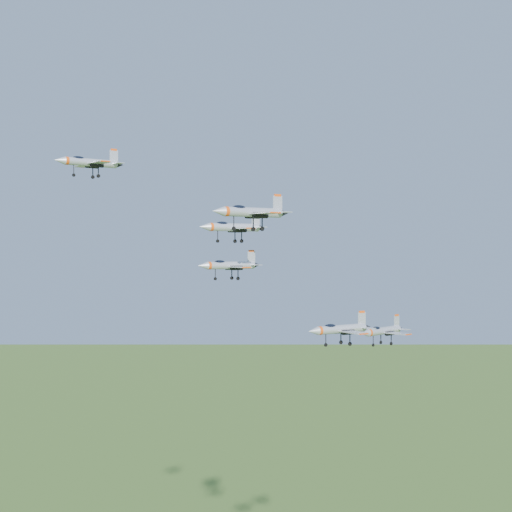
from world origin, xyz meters
TOP-DOWN VIEW (x-y plane):
  - jet_lead at (-19.64, 12.15)m, footprint 12.02×9.97m
  - jet_left_high at (0.89, 1.55)m, footprint 12.34×10.13m
  - jet_right_high at (-7.67, -18.43)m, footprint 12.12×9.97m
  - jet_left_low at (3.84, 7.79)m, footprint 12.37×10.16m
  - jet_right_low at (10.37, -14.72)m, footprint 12.01×9.85m
  - jet_trail at (26.33, -6.42)m, footprint 12.00×10.12m

SIDE VIEW (x-z plane):
  - jet_trail at x=26.33m, z-range 119.60..122.83m
  - jet_right_low at x=10.37m, z-range 121.66..124.88m
  - jet_left_low at x=3.84m, z-range 130.92..134.24m
  - jet_left_high at x=0.89m, z-range 137.34..140.65m
  - jet_right_high at x=-7.67m, z-range 138.76..142.01m
  - jet_lead at x=-19.64m, z-range 147.80..151.01m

